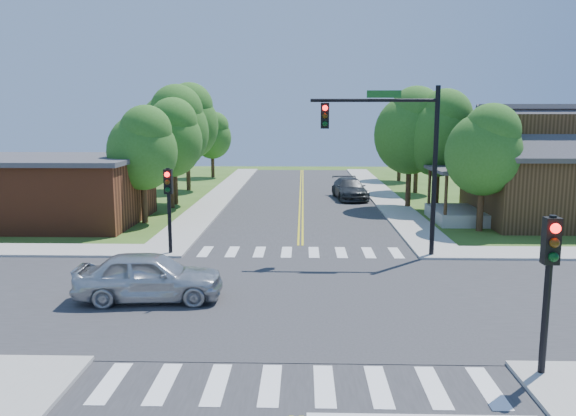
{
  "coord_description": "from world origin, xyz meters",
  "views": [
    {
      "loc": [
        0.11,
        -17.86,
        5.93
      ],
      "look_at": [
        -0.51,
        5.06,
        2.2
      ],
      "focal_mm": 35.0,
      "sensor_mm": 36.0,
      "label": 1
    }
  ],
  "objects_px": {
    "signal_mast_ne": "(395,143)",
    "car_dgrey": "(350,189)",
    "signal_pole_se": "(550,266)",
    "car_silver": "(149,277)",
    "signal_pole_nw": "(169,195)",
    "house_ne": "(568,163)"
  },
  "relations": [
    {
      "from": "signal_mast_ne",
      "to": "car_dgrey",
      "type": "relative_size",
      "value": 1.35
    },
    {
      "from": "signal_mast_ne",
      "to": "signal_pole_se",
      "type": "bearing_deg",
      "value": -81.44
    },
    {
      "from": "car_dgrey",
      "to": "signal_mast_ne",
      "type": "bearing_deg",
      "value": -94.64
    },
    {
      "from": "signal_pole_se",
      "to": "car_silver",
      "type": "xyz_separation_m",
      "value": [
        -10.45,
        5.19,
        -1.86
      ]
    },
    {
      "from": "signal_pole_se",
      "to": "car_dgrey",
      "type": "relative_size",
      "value": 0.71
    },
    {
      "from": "signal_mast_ne",
      "to": "signal_pole_nw",
      "type": "distance_m",
      "value": 9.76
    },
    {
      "from": "signal_mast_ne",
      "to": "house_ne",
      "type": "distance_m",
      "value": 14.23
    },
    {
      "from": "signal_pole_nw",
      "to": "car_dgrey",
      "type": "height_order",
      "value": "signal_pole_nw"
    },
    {
      "from": "signal_pole_se",
      "to": "house_ne",
      "type": "bearing_deg",
      "value": 64.42
    },
    {
      "from": "house_ne",
      "to": "car_silver",
      "type": "xyz_separation_m",
      "value": [
        -19.96,
        -14.67,
        -2.52
      ]
    },
    {
      "from": "signal_mast_ne",
      "to": "house_ne",
      "type": "height_order",
      "value": "signal_mast_ne"
    },
    {
      "from": "signal_pole_nw",
      "to": "car_silver",
      "type": "distance_m",
      "value": 6.34
    },
    {
      "from": "car_dgrey",
      "to": "house_ne",
      "type": "bearing_deg",
      "value": -41.7
    },
    {
      "from": "house_ne",
      "to": "signal_mast_ne",
      "type": "bearing_deg",
      "value": -142.32
    },
    {
      "from": "signal_mast_ne",
      "to": "house_ne",
      "type": "bearing_deg",
      "value": 37.68
    },
    {
      "from": "signal_pole_nw",
      "to": "car_silver",
      "type": "height_order",
      "value": "signal_pole_nw"
    },
    {
      "from": "signal_pole_se",
      "to": "signal_pole_nw",
      "type": "bearing_deg",
      "value": 135.0
    },
    {
      "from": "house_ne",
      "to": "car_dgrey",
      "type": "xyz_separation_m",
      "value": [
        -11.61,
        8.33,
        -2.58
      ]
    },
    {
      "from": "house_ne",
      "to": "car_silver",
      "type": "relative_size",
      "value": 2.7
    },
    {
      "from": "signal_pole_se",
      "to": "house_ne",
      "type": "distance_m",
      "value": 22.03
    },
    {
      "from": "signal_pole_nw",
      "to": "house_ne",
      "type": "distance_m",
      "value": 22.45
    },
    {
      "from": "signal_mast_ne",
      "to": "car_silver",
      "type": "distance_m",
      "value": 11.38
    }
  ]
}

